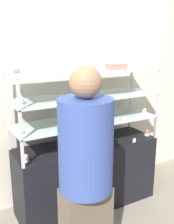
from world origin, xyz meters
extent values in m
plane|color=gray|center=(0.00, 0.00, 0.00)|extent=(20.00, 20.00, 0.00)
cube|color=beige|center=(0.00, 0.40, 1.30)|extent=(8.00, 0.05, 2.60)
cube|color=black|center=(0.00, 0.00, 0.37)|extent=(1.56, 0.50, 0.75)
cube|color=#B7B7BC|center=(-0.77, 0.24, 0.88)|extent=(0.02, 0.02, 0.26)
cube|color=#B7B7BC|center=(0.77, 0.24, 0.88)|extent=(0.02, 0.02, 0.26)
cube|color=#B7B7BC|center=(-0.77, -0.24, 0.88)|extent=(0.02, 0.02, 0.26)
cube|color=#B7B7BC|center=(0.77, -0.24, 0.88)|extent=(0.02, 0.02, 0.26)
cube|color=#B2C6C1|center=(0.00, 0.00, 1.00)|extent=(1.56, 0.50, 0.01)
cube|color=#B7B7BC|center=(-0.77, 0.24, 1.14)|extent=(0.02, 0.02, 0.26)
cube|color=#B7B7BC|center=(0.77, 0.24, 1.14)|extent=(0.02, 0.02, 0.26)
cube|color=#B7B7BC|center=(-0.77, -0.24, 1.14)|extent=(0.02, 0.02, 0.26)
cube|color=#B7B7BC|center=(0.77, -0.24, 1.14)|extent=(0.02, 0.02, 0.26)
cube|color=#B2C6C1|center=(0.00, 0.00, 1.26)|extent=(1.56, 0.50, 0.01)
cube|color=#B7B7BC|center=(-0.77, 0.24, 1.40)|extent=(0.02, 0.02, 0.26)
cube|color=#B7B7BC|center=(0.77, 0.24, 1.40)|extent=(0.02, 0.02, 0.26)
cube|color=#B7B7BC|center=(-0.77, -0.24, 1.40)|extent=(0.02, 0.02, 0.26)
cube|color=#B7B7BC|center=(0.77, -0.24, 1.40)|extent=(0.02, 0.02, 0.26)
cube|color=#B2C6C1|center=(0.00, 0.00, 1.52)|extent=(1.56, 0.50, 0.01)
cylinder|color=brown|center=(-0.14, 0.06, 0.79)|extent=(0.15, 0.15, 0.08)
cylinder|color=#8C5B42|center=(-0.14, 0.06, 0.84)|extent=(0.16, 0.16, 0.02)
cube|color=#C66660|center=(0.33, -0.03, 1.55)|extent=(0.20, 0.13, 0.05)
cube|color=#8C5B42|center=(0.33, -0.03, 1.58)|extent=(0.20, 0.13, 0.01)
cylinder|color=#CCB28C|center=(-0.71, -0.12, 0.76)|extent=(0.06, 0.06, 0.03)
sphere|color=#E5996B|center=(-0.71, -0.12, 0.79)|extent=(0.06, 0.06, 0.06)
cylinder|color=#CCB28C|center=(0.23, -0.08, 0.76)|extent=(0.06, 0.06, 0.03)
sphere|color=white|center=(0.23, -0.08, 0.79)|extent=(0.06, 0.06, 0.06)
cylinder|color=beige|center=(0.73, -0.13, 0.76)|extent=(0.06, 0.06, 0.03)
sphere|color=#8C5B42|center=(0.73, -0.13, 0.79)|extent=(0.06, 0.06, 0.06)
cube|color=white|center=(0.46, -0.23, 0.77)|extent=(0.04, 0.00, 0.04)
cylinder|color=beige|center=(-0.74, -0.10, 1.02)|extent=(0.04, 0.04, 0.03)
sphere|color=silver|center=(-0.74, -0.10, 1.05)|extent=(0.05, 0.05, 0.05)
cylinder|color=white|center=(-0.24, -0.11, 1.02)|extent=(0.04, 0.04, 0.03)
sphere|color=#F4EAB2|center=(-0.24, -0.11, 1.05)|extent=(0.05, 0.05, 0.05)
cylinder|color=white|center=(0.23, -0.07, 1.02)|extent=(0.04, 0.04, 0.03)
sphere|color=white|center=(0.23, -0.07, 1.05)|extent=(0.05, 0.05, 0.05)
cylinder|color=white|center=(0.72, -0.08, 1.02)|extent=(0.04, 0.04, 0.03)
sphere|color=silver|center=(0.72, -0.08, 1.05)|extent=(0.05, 0.05, 0.05)
cube|color=white|center=(0.32, -0.23, 1.03)|extent=(0.04, 0.00, 0.04)
cylinder|color=white|center=(-0.71, -0.05, 1.28)|extent=(0.06, 0.06, 0.03)
sphere|color=white|center=(-0.71, -0.05, 1.31)|extent=(0.06, 0.06, 0.06)
cylinder|color=white|center=(-0.01, -0.13, 1.28)|extent=(0.06, 0.06, 0.03)
sphere|color=#F4EAB2|center=(-0.01, -0.13, 1.31)|extent=(0.06, 0.06, 0.06)
cylinder|color=beige|center=(0.72, -0.12, 1.28)|extent=(0.06, 0.06, 0.03)
sphere|color=silver|center=(0.72, -0.12, 1.31)|extent=(0.06, 0.06, 0.06)
cube|color=white|center=(-0.15, -0.23, 1.29)|extent=(0.04, 0.00, 0.04)
cylinder|color=white|center=(-0.73, -0.10, 1.54)|extent=(0.05, 0.05, 0.03)
sphere|color=#8C5B42|center=(-0.73, -0.10, 1.57)|extent=(0.05, 0.05, 0.05)
cylinder|color=#CCB28C|center=(0.01, -0.12, 1.54)|extent=(0.05, 0.05, 0.03)
sphere|color=#E5996B|center=(0.01, -0.12, 1.57)|extent=(0.05, 0.05, 0.05)
cylinder|color=white|center=(0.72, -0.10, 1.54)|extent=(0.05, 0.05, 0.03)
sphere|color=silver|center=(0.72, -0.10, 1.57)|extent=(0.05, 0.05, 0.05)
cube|color=white|center=(-0.35, -0.23, 1.55)|extent=(0.04, 0.00, 0.04)
torus|color=#EFE5CC|center=(-0.32, 0.02, 1.55)|extent=(0.12, 0.12, 0.04)
cylinder|color=#33478C|center=(-0.47, -0.82, 1.11)|extent=(0.39, 0.39, 0.67)
sphere|color=#936B4C|center=(-0.47, -0.82, 1.55)|extent=(0.22, 0.22, 0.22)
camera|label=1|loc=(-1.31, -2.31, 1.80)|focal=42.00mm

